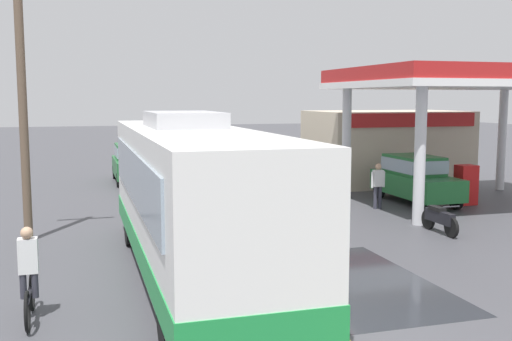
% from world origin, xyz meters
% --- Properties ---
extents(ground, '(120.00, 120.00, 0.00)m').
position_xyz_m(ground, '(0.00, 20.00, 0.00)').
color(ground, '#424247').
extents(lane_divider_stripe, '(0.16, 50.00, 0.01)m').
position_xyz_m(lane_divider_stripe, '(0.00, 15.00, 0.00)').
color(lane_divider_stripe, '#D8CC4C').
rests_on(lane_divider_stripe, ground).
extents(wet_puddle_patch, '(4.07, 5.46, 0.01)m').
position_xyz_m(wet_puddle_patch, '(1.10, 2.59, 0.00)').
color(wet_puddle_patch, '#26282D').
rests_on(wet_puddle_patch, ground).
extents(coach_bus_main, '(2.60, 11.04, 3.69)m').
position_xyz_m(coach_bus_main, '(-1.76, 4.04, 1.72)').
color(coach_bus_main, white).
rests_on(coach_bus_main, ground).
extents(gas_station_roadside, '(9.10, 11.95, 5.10)m').
position_xyz_m(gas_station_roadside, '(9.83, 14.36, 2.63)').
color(gas_station_roadside, '#B21E1E').
rests_on(gas_station_roadside, ground).
extents(car_at_pump, '(1.70, 4.20, 1.82)m').
position_xyz_m(car_at_pump, '(8.14, 10.98, 1.01)').
color(car_at_pump, '#1E602D').
rests_on(car_at_pump, ground).
extents(minibus_opposing_lane, '(2.04, 6.13, 2.44)m').
position_xyz_m(minibus_opposing_lane, '(2.38, 18.22, 1.47)').
color(minibus_opposing_lane, '#BFB799').
rests_on(minibus_opposing_lane, ground).
extents(cyclist_on_shoulder, '(0.34, 1.82, 1.72)m').
position_xyz_m(cyclist_on_shoulder, '(-5.10, 2.19, 0.78)').
color(cyclist_on_shoulder, black).
rests_on(cyclist_on_shoulder, ground).
extents(motorcycle_parked_forecourt, '(0.55, 1.80, 0.92)m').
position_xyz_m(motorcycle_parked_forecourt, '(6.07, 6.20, 0.44)').
color(motorcycle_parked_forecourt, black).
rests_on(motorcycle_parked_forecourt, ground).
extents(pedestrian_near_pump, '(0.55, 0.22, 1.66)m').
position_xyz_m(pedestrian_near_pump, '(6.21, 10.31, 0.93)').
color(pedestrian_near_pump, '#33333F').
rests_on(pedestrian_near_pump, ground).
extents(car_trailing_behind_bus, '(1.70, 4.20, 1.82)m').
position_xyz_m(car_trailing_behind_bus, '(-1.72, 20.00, 1.01)').
color(car_trailing_behind_bus, '#1E602D').
rests_on(car_trailing_behind_bus, ground).
extents(utility_pole_roadside, '(1.80, 0.24, 7.97)m').
position_xyz_m(utility_pole_roadside, '(-5.60, 8.66, 4.17)').
color(utility_pole_roadside, brown).
rests_on(utility_pole_roadside, ground).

